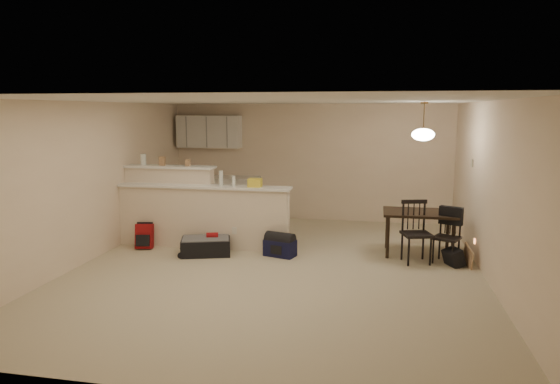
% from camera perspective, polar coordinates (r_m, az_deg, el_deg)
% --- Properties ---
extents(room, '(7.00, 7.02, 2.50)m').
position_cam_1_polar(room, '(7.38, -0.29, 0.64)').
color(room, '#C5B797').
rests_on(room, ground).
extents(breakfast_bar, '(3.08, 0.58, 1.39)m').
position_cam_1_polar(breakfast_bar, '(8.92, -10.16, -2.18)').
color(breakfast_bar, beige).
rests_on(breakfast_bar, ground).
extents(upper_cabinets, '(1.40, 0.34, 0.70)m').
position_cam_1_polar(upper_cabinets, '(11.10, -8.10, 6.85)').
color(upper_cabinets, white).
rests_on(upper_cabinets, room).
extents(kitchen_counter, '(1.80, 0.60, 0.90)m').
position_cam_1_polar(kitchen_counter, '(11.07, -7.17, -0.70)').
color(kitchen_counter, white).
rests_on(kitchen_counter, ground).
extents(thermostat, '(0.02, 0.12, 0.12)m').
position_cam_1_polar(thermostat, '(8.88, 21.10, 3.11)').
color(thermostat, beige).
rests_on(thermostat, room).
extents(jar, '(0.10, 0.10, 0.20)m').
position_cam_1_polar(jar, '(9.29, -15.35, 3.60)').
color(jar, silver).
rests_on(jar, breakfast_bar).
extents(cereal_box, '(0.10, 0.07, 0.16)m').
position_cam_1_polar(cereal_box, '(9.14, -13.30, 3.46)').
color(cereal_box, '#AA7F58').
rests_on(cereal_box, breakfast_bar).
extents(small_box, '(0.08, 0.06, 0.12)m').
position_cam_1_polar(small_box, '(8.95, -10.49, 3.31)').
color(small_box, '#AA7F58').
rests_on(small_box, breakfast_bar).
extents(bottle_a, '(0.07, 0.07, 0.26)m').
position_cam_1_polar(bottle_a, '(8.54, -6.75, 1.56)').
color(bottle_a, silver).
rests_on(bottle_a, breakfast_bar).
extents(bottle_b, '(0.06, 0.06, 0.18)m').
position_cam_1_polar(bottle_b, '(8.48, -5.32, 1.26)').
color(bottle_b, silver).
rests_on(bottle_b, breakfast_bar).
extents(bag_lump, '(0.22, 0.18, 0.14)m').
position_cam_1_polar(bag_lump, '(8.39, -2.88, 1.06)').
color(bag_lump, '#AA7F58').
rests_on(bag_lump, breakfast_bar).
extents(dining_table, '(1.16, 0.77, 0.72)m').
position_cam_1_polar(dining_table, '(8.50, 15.63, -2.76)').
color(dining_table, black).
rests_on(dining_table, ground).
extents(pendant_lamp, '(0.36, 0.36, 0.62)m').
position_cam_1_polar(pendant_lamp, '(8.33, 16.04, 6.39)').
color(pendant_lamp, brown).
rests_on(pendant_lamp, room).
extents(dining_chair_near, '(0.52, 0.50, 0.97)m').
position_cam_1_polar(dining_chair_near, '(8.07, 15.36, -4.48)').
color(dining_chair_near, black).
rests_on(dining_chair_near, ground).
extents(dining_chair_far, '(0.49, 0.48, 0.86)m').
position_cam_1_polar(dining_chair_far, '(8.20, 18.51, -4.83)').
color(dining_chair_far, black).
rests_on(dining_chair_far, ground).
extents(suitcase, '(0.91, 0.73, 0.27)m').
position_cam_1_polar(suitcase, '(8.41, -8.47, -6.16)').
color(suitcase, black).
rests_on(suitcase, ground).
extents(red_backpack, '(0.31, 0.23, 0.43)m').
position_cam_1_polar(red_backpack, '(8.96, -15.23, -4.90)').
color(red_backpack, maroon).
rests_on(red_backpack, ground).
extents(navy_duffel, '(0.56, 0.40, 0.27)m').
position_cam_1_polar(navy_duffel, '(8.22, 0.00, -6.40)').
color(navy_duffel, '#101234').
rests_on(navy_duffel, ground).
extents(black_daypack, '(0.31, 0.35, 0.26)m').
position_cam_1_polar(black_daypack, '(8.17, 19.23, -7.10)').
color(black_daypack, black).
rests_on(black_daypack, ground).
extents(cardboard_sheet, '(0.07, 0.40, 0.31)m').
position_cam_1_polar(cardboard_sheet, '(8.19, 20.72, -6.95)').
color(cardboard_sheet, '#AA7F58').
rests_on(cardboard_sheet, ground).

